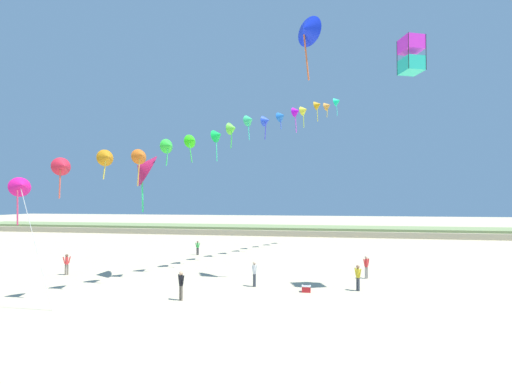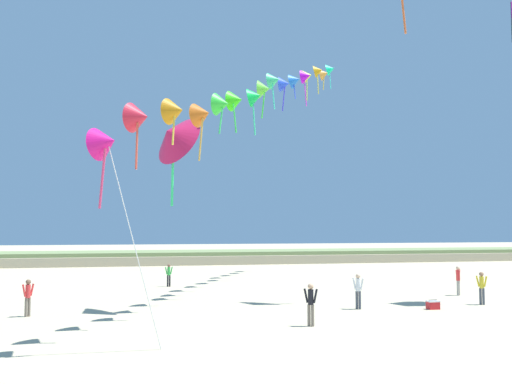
{
  "view_description": "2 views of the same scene",
  "coord_description": "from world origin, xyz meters",
  "px_view_note": "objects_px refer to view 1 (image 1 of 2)",
  "views": [
    {
      "loc": [
        7.45,
        -15.09,
        5.94
      ],
      "look_at": [
        2.6,
        12.74,
        6.65
      ],
      "focal_mm": 24.0,
      "sensor_mm": 36.0,
      "label": 1
    },
    {
      "loc": [
        -7.41,
        -16.91,
        3.96
      ],
      "look_at": [
        -1.88,
        8.29,
        5.7
      ],
      "focal_mm": 38.0,
      "sensor_mm": 36.0,
      "label": 2
    }
  ],
  "objects_px": {
    "large_kite_low_lead": "(411,55)",
    "large_kite_high_solo": "(143,168)",
    "large_kite_mid_trail": "(306,30)",
    "person_far_center": "(198,247)",
    "person_far_right": "(358,276)",
    "beach_cooler": "(306,289)",
    "person_far_left": "(181,283)",
    "person_mid_center": "(366,265)",
    "person_near_left": "(67,263)",
    "person_near_right": "(254,272)"
  },
  "relations": [
    {
      "from": "large_kite_low_lead",
      "to": "large_kite_high_solo",
      "type": "xyz_separation_m",
      "value": [
        -19.45,
        0.95,
        -7.04
      ]
    },
    {
      "from": "large_kite_mid_trail",
      "to": "large_kite_high_solo",
      "type": "distance_m",
      "value": 16.1
    },
    {
      "from": "person_far_center",
      "to": "person_far_right",
      "type": "bearing_deg",
      "value": -38.57
    },
    {
      "from": "person_far_center",
      "to": "beach_cooler",
      "type": "bearing_deg",
      "value": -47.54
    },
    {
      "from": "person_far_left",
      "to": "person_far_right",
      "type": "relative_size",
      "value": 1.02
    },
    {
      "from": "person_mid_center",
      "to": "large_kite_low_lead",
      "type": "relative_size",
      "value": 0.75
    },
    {
      "from": "beach_cooler",
      "to": "person_far_left",
      "type": "bearing_deg",
      "value": -156.75
    },
    {
      "from": "person_near_left",
      "to": "person_far_left",
      "type": "bearing_deg",
      "value": -23.15
    },
    {
      "from": "person_near_left",
      "to": "person_near_right",
      "type": "relative_size",
      "value": 0.96
    },
    {
      "from": "person_far_right",
      "to": "beach_cooler",
      "type": "relative_size",
      "value": 2.93
    },
    {
      "from": "large_kite_low_lead",
      "to": "large_kite_mid_trail",
      "type": "distance_m",
      "value": 7.61
    },
    {
      "from": "person_near_right",
      "to": "person_far_left",
      "type": "bearing_deg",
      "value": -133.43
    },
    {
      "from": "beach_cooler",
      "to": "person_mid_center",
      "type": "bearing_deg",
      "value": 46.62
    },
    {
      "from": "person_near_right",
      "to": "person_far_right",
      "type": "relative_size",
      "value": 1.03
    },
    {
      "from": "person_mid_center",
      "to": "person_far_center",
      "type": "distance_m",
      "value": 18.59
    },
    {
      "from": "beach_cooler",
      "to": "person_far_center",
      "type": "bearing_deg",
      "value": 132.46
    },
    {
      "from": "large_kite_mid_trail",
      "to": "large_kite_high_solo",
      "type": "height_order",
      "value": "large_kite_mid_trail"
    },
    {
      "from": "person_mid_center",
      "to": "person_far_center",
      "type": "bearing_deg",
      "value": 152.65
    },
    {
      "from": "person_mid_center",
      "to": "beach_cooler",
      "type": "distance_m",
      "value": 6.48
    },
    {
      "from": "person_far_left",
      "to": "large_kite_mid_trail",
      "type": "distance_m",
      "value": 19.75
    },
    {
      "from": "person_far_right",
      "to": "large_kite_low_lead",
      "type": "bearing_deg",
      "value": 2.4
    },
    {
      "from": "person_far_left",
      "to": "large_kite_high_solo",
      "type": "relative_size",
      "value": 0.36
    },
    {
      "from": "person_far_left",
      "to": "large_kite_mid_trail",
      "type": "height_order",
      "value": "large_kite_mid_trail"
    },
    {
      "from": "person_near_right",
      "to": "person_far_center",
      "type": "height_order",
      "value": "person_near_right"
    },
    {
      "from": "person_far_center",
      "to": "person_mid_center",
      "type": "bearing_deg",
      "value": -27.35
    },
    {
      "from": "large_kite_high_solo",
      "to": "beach_cooler",
      "type": "bearing_deg",
      "value": -9.01
    },
    {
      "from": "person_near_left",
      "to": "large_kite_high_solo",
      "type": "relative_size",
      "value": 0.34
    },
    {
      "from": "person_near_left",
      "to": "person_mid_center",
      "type": "height_order",
      "value": "person_mid_center"
    },
    {
      "from": "person_near_left",
      "to": "person_mid_center",
      "type": "distance_m",
      "value": 23.59
    },
    {
      "from": "person_near_left",
      "to": "large_kite_high_solo",
      "type": "height_order",
      "value": "large_kite_high_solo"
    },
    {
      "from": "person_near_right",
      "to": "person_far_left",
      "type": "relative_size",
      "value": 1.01
    },
    {
      "from": "person_far_center",
      "to": "large_kite_high_solo",
      "type": "bearing_deg",
      "value": -92.59
    },
    {
      "from": "person_far_right",
      "to": "large_kite_high_solo",
      "type": "bearing_deg",
      "value": 176.06
    },
    {
      "from": "large_kite_mid_trail",
      "to": "large_kite_high_solo",
      "type": "bearing_deg",
      "value": -177.7
    },
    {
      "from": "large_kite_mid_trail",
      "to": "person_near_right",
      "type": "bearing_deg",
      "value": -154.62
    },
    {
      "from": "person_near_left",
      "to": "person_near_right",
      "type": "xyz_separation_m",
      "value": [
        15.44,
        -1.05,
        0.04
      ]
    },
    {
      "from": "beach_cooler",
      "to": "large_kite_mid_trail",
      "type": "bearing_deg",
      "value": 89.98
    },
    {
      "from": "person_near_left",
      "to": "person_far_center",
      "type": "relative_size",
      "value": 1.08
    },
    {
      "from": "person_near_left",
      "to": "person_far_center",
      "type": "height_order",
      "value": "person_near_left"
    },
    {
      "from": "person_far_right",
      "to": "person_far_center",
      "type": "xyz_separation_m",
      "value": [
        -15.45,
        12.32,
        -0.09
      ]
    },
    {
      "from": "person_mid_center",
      "to": "person_far_right",
      "type": "height_order",
      "value": "person_mid_center"
    },
    {
      "from": "person_near_right",
      "to": "person_far_right",
      "type": "distance_m",
      "value": 6.92
    },
    {
      "from": "person_near_right",
      "to": "large_kite_low_lead",
      "type": "relative_size",
      "value": 0.75
    },
    {
      "from": "person_far_center",
      "to": "person_far_left",
      "type": "bearing_deg",
      "value": -73.68
    },
    {
      "from": "person_far_left",
      "to": "person_far_center",
      "type": "xyz_separation_m",
      "value": [
        -4.79,
        16.35,
        -0.11
      ]
    },
    {
      "from": "person_near_left",
      "to": "large_kite_low_lead",
      "type": "relative_size",
      "value": 0.72
    },
    {
      "from": "person_near_right",
      "to": "large_kite_mid_trail",
      "type": "bearing_deg",
      "value": 25.38
    },
    {
      "from": "person_far_left",
      "to": "person_near_right",
      "type": "bearing_deg",
      "value": 46.57
    },
    {
      "from": "person_far_left",
      "to": "person_far_center",
      "type": "relative_size",
      "value": 1.12
    },
    {
      "from": "person_near_left",
      "to": "person_far_right",
      "type": "relative_size",
      "value": 0.98
    }
  ]
}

